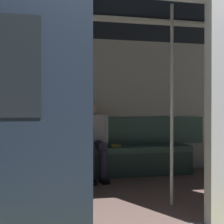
# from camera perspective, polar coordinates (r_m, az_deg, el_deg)

# --- Properties ---
(train_car) EXTENTS (6.40, 2.62, 2.31)m
(train_car) POSITION_cam_1_polar(r_m,az_deg,el_deg) (3.61, 0.49, 8.12)
(train_car) COLOR #ADAFB5
(train_car) RESTS_ON ground_plane
(bench_seat) EXTENTS (2.74, 0.44, 0.45)m
(bench_seat) POSITION_cam_1_polar(r_m,az_deg,el_deg) (4.59, -1.18, -8.12)
(bench_seat) COLOR #4C7566
(bench_seat) RESTS_ON ground_plane
(person_seated) EXTENTS (0.55, 0.70, 1.18)m
(person_seated) POSITION_cam_1_polar(r_m,az_deg,el_deg) (4.47, -3.92, -4.15)
(person_seated) COLOR silver
(person_seated) RESTS_ON ground_plane
(handbag) EXTENTS (0.26, 0.15, 0.17)m
(handbag) POSITION_cam_1_polar(r_m,az_deg,el_deg) (4.57, -9.38, -5.75)
(handbag) COLOR maroon
(handbag) RESTS_ON bench_seat
(book) EXTENTS (0.18, 0.24, 0.03)m
(book) POSITION_cam_1_polar(r_m,az_deg,el_deg) (4.67, 0.82, -6.48)
(book) COLOR gold
(book) RESTS_ON bench_seat
(grab_pole_door) EXTENTS (0.04, 0.04, 2.17)m
(grab_pole_door) POSITION_cam_1_polar(r_m,az_deg,el_deg) (2.87, -4.07, 1.45)
(grab_pole_door) COLOR silver
(grab_pole_door) RESTS_ON ground_plane
(grab_pole_far) EXTENTS (0.04, 0.04, 2.17)m
(grab_pole_far) POSITION_cam_1_polar(r_m,az_deg,el_deg) (3.23, 11.48, 1.33)
(grab_pole_far) COLOR silver
(grab_pole_far) RESTS_ON ground_plane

